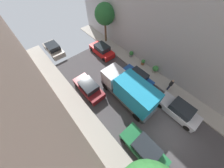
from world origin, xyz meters
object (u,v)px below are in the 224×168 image
(parked_car_left_2, at_px, (144,148))
(street_tree_1, at_px, (105,14))
(potted_plant_0, at_px, (155,69))
(potted_plant_2, at_px, (131,54))
(parked_car_left_4, at_px, (54,49))
(parked_car_right_4, at_px, (102,50))
(parked_car_left_3, at_px, (89,88))
(parked_car_right_2, at_px, (179,110))
(potted_plant_1, at_px, (143,62))
(parked_car_right_3, at_px, (137,77))
(pedestrian, at_px, (171,84))
(delivery_truck, at_px, (129,91))

(parked_car_left_2, height_order, street_tree_1, street_tree_1)
(potted_plant_0, xyz_separation_m, potted_plant_2, (-0.05, 4.26, -0.10))
(street_tree_1, bearing_deg, parked_car_left_4, 160.00)
(parked_car_left_4, relative_size, parked_car_right_4, 1.00)
(parked_car_left_4, bearing_deg, parked_car_left_3, -90.00)
(street_tree_1, bearing_deg, parked_car_right_2, -99.55)
(parked_car_left_3, xyz_separation_m, parked_car_left_4, (0.00, 9.41, 0.00))
(street_tree_1, relative_size, potted_plant_1, 6.87)
(parked_car_left_2, bearing_deg, parked_car_right_2, -0.89)
(parked_car_left_4, relative_size, parked_car_right_2, 1.00)
(parked_car_left_3, xyz_separation_m, potted_plant_0, (8.27, -3.29, 0.01))
(parked_car_left_3, bearing_deg, potted_plant_1, -8.92)
(parked_car_left_4, bearing_deg, parked_car_right_3, -65.85)
(potted_plant_1, bearing_deg, parked_car_left_2, -139.66)
(street_tree_1, xyz_separation_m, potted_plant_2, (0.32, -5.55, -3.72))
(parked_car_right_3, bearing_deg, potted_plant_2, 51.98)
(parked_car_left_4, relative_size, pedestrian, 2.44)
(delivery_truck, relative_size, potted_plant_2, 7.54)
(parked_car_left_3, xyz_separation_m, parked_car_right_3, (5.40, -2.64, 0.00))
(parked_car_left_3, relative_size, parked_car_left_4, 1.00)
(parked_car_left_2, distance_m, delivery_truck, 5.35)
(parked_car_right_2, xyz_separation_m, pedestrian, (1.89, 2.30, 0.35))
(parked_car_left_2, distance_m, pedestrian, 7.63)
(parked_car_left_4, relative_size, potted_plant_0, 4.01)
(parked_car_right_4, height_order, potted_plant_2, parked_car_right_4)
(parked_car_left_3, bearing_deg, street_tree_1, 39.55)
(parked_car_right_4, bearing_deg, parked_car_left_3, -140.70)
(parked_car_left_2, xyz_separation_m, parked_car_right_4, (5.40, 12.70, 0.00))
(parked_car_right_3, bearing_deg, potted_plant_0, -12.72)
(parked_car_left_4, height_order, delivery_truck, delivery_truck)
(parked_car_right_2, height_order, delivery_truck, delivery_truck)
(parked_car_left_2, xyz_separation_m, parked_car_right_3, (5.40, 5.64, 0.00))
(parked_car_right_3, distance_m, potted_plant_2, 4.59)
(parked_car_left_4, distance_m, potted_plant_0, 15.15)
(street_tree_1, bearing_deg, delivery_truck, -116.77)
(parked_car_right_3, relative_size, delivery_truck, 0.64)
(pedestrian, height_order, potted_plant_2, pedestrian)
(potted_plant_0, bearing_deg, parked_car_left_3, 158.34)
(parked_car_right_3, bearing_deg, parked_car_left_3, 153.97)
(parked_car_left_2, bearing_deg, potted_plant_2, 48.38)
(parked_car_right_3, xyz_separation_m, potted_plant_1, (2.83, 1.35, -0.14))
(parked_car_right_4, xyz_separation_m, pedestrian, (1.89, -10.48, 0.35))
(delivery_truck, bearing_deg, potted_plant_0, 5.20)
(potted_plant_2, bearing_deg, pedestrian, -97.59)
(parked_car_left_4, height_order, parked_car_right_2, same)
(delivery_truck, height_order, pedestrian, delivery_truck)
(parked_car_right_2, height_order, street_tree_1, street_tree_1)
(parked_car_left_3, height_order, potted_plant_1, parked_car_left_3)
(parked_car_left_4, distance_m, pedestrian, 17.11)
(parked_car_left_3, bearing_deg, parked_car_right_2, -57.15)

